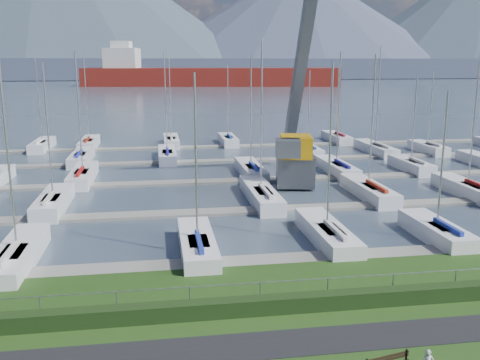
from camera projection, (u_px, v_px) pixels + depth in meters
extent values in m
cube|color=black|center=(301.00, 342.00, 20.20)|extent=(160.00, 2.00, 0.04)
cube|color=#414E5F|center=(166.00, 83.00, 273.93)|extent=(800.00, 540.00, 0.20)
cube|color=#1C3212|center=(285.00, 304.00, 22.64)|extent=(80.00, 0.70, 0.70)
cylinder|color=gray|center=(283.00, 281.00, 22.84)|extent=(80.00, 0.04, 0.04)
cube|color=#464F66|center=(163.00, 68.00, 340.05)|extent=(900.00, 80.00, 12.00)
cone|color=#444C64|center=(299.00, 20.00, 425.84)|extent=(300.00, 300.00, 85.00)
cube|color=slate|center=(257.00, 262.00, 28.93)|extent=(90.00, 1.60, 0.25)
cube|color=gray|center=(231.00, 212.00, 38.58)|extent=(90.00, 1.60, 0.25)
cube|color=slate|center=(216.00, 182.00, 48.22)|extent=(90.00, 1.60, 0.25)
cube|color=slate|center=(206.00, 161.00, 57.86)|extent=(90.00, 1.60, 0.25)
cube|color=gray|center=(199.00, 147.00, 67.51)|extent=(90.00, 1.60, 0.25)
cube|color=black|center=(406.00, 355.00, 18.14)|extent=(0.06, 0.06, 0.40)
cube|color=black|center=(386.00, 360.00, 17.88)|extent=(1.76, 0.44, 0.08)
cube|color=black|center=(387.00, 357.00, 17.85)|extent=(1.76, 0.44, 0.08)
cube|color=#4E5155|center=(295.00, 170.00, 46.03)|extent=(3.75, 3.75, 2.60)
cube|color=#CB8D0B|center=(296.00, 146.00, 45.57)|extent=(3.20, 3.83, 1.80)
cube|color=#53565A|center=(305.00, 40.00, 48.23)|extent=(1.18, 11.23, 19.89)
cube|color=slate|center=(288.00, 148.00, 43.42)|extent=(2.38, 2.54, 1.40)
cube|color=maroon|center=(211.00, 80.00, 236.01)|extent=(113.05, 35.18, 10.00)
cube|color=silver|center=(122.00, 62.00, 234.45)|extent=(16.01, 16.01, 12.00)
cube|color=silver|center=(121.00, 46.00, 232.92)|extent=(9.15, 9.15, 4.00)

